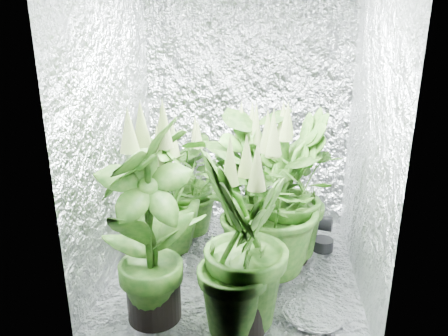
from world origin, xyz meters
name	(u,v)px	position (x,y,z in m)	size (l,w,h in m)	color
ground	(236,268)	(0.00, 0.00, 0.00)	(1.60, 1.60, 0.00)	silver
walls	(237,127)	(0.00, 0.00, 1.00)	(1.62, 1.62, 2.00)	silver
plant_a	(185,181)	(-0.44, 0.49, 0.44)	(0.96, 0.96, 0.93)	black
plant_b	(247,189)	(0.05, 0.23, 0.50)	(0.70, 0.70, 1.10)	black
plant_c	(291,190)	(0.36, 0.18, 0.53)	(0.73, 0.73, 1.14)	black
plant_d	(166,195)	(-0.52, 0.19, 0.44)	(0.65, 0.65, 0.96)	black
plant_e	(265,200)	(0.19, -0.03, 0.53)	(1.07, 1.07, 1.12)	black
plant_f	(150,224)	(-0.41, -0.57, 0.59)	(0.78, 0.78, 1.27)	black
plant_g	(242,247)	(0.10, -0.64, 0.52)	(0.67, 0.67, 1.12)	black
circulation_fan	(320,229)	(0.59, 0.34, 0.16)	(0.18, 0.33, 0.39)	black
plant_label	(253,289)	(0.15, -0.67, 0.30)	(0.05, 0.01, 0.08)	white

